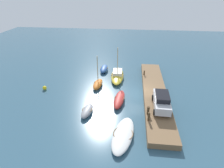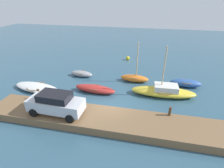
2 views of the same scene
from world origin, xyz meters
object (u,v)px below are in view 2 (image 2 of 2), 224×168
at_px(parked_car, 56,103).
at_px(marker_buoy, 128,58).
at_px(dinghy_grey, 82,74).
at_px(mooring_post_mid_west, 50,96).
at_px(mooring_post_west, 39,94).
at_px(rowboat_blue, 186,83).
at_px(rowboat_orange, 135,78).
at_px(sailboat_yellow, 164,91).
at_px(motorboat_white, 37,87).
at_px(rowboat_red, 95,89).
at_px(mooring_post_mid_east, 170,111).

height_order(parked_car, marker_buoy, parked_car).
xyz_separation_m(dinghy_grey, mooring_post_mid_west, (-0.24, -6.78, 0.77)).
relative_size(mooring_post_west, marker_buoy, 1.73).
bearing_deg(rowboat_blue, rowboat_orange, 179.35).
bearing_deg(sailboat_yellow, mooring_post_west, -161.07).
height_order(motorboat_white, marker_buoy, motorboat_white).
height_order(mooring_post_west, parked_car, parked_car).
height_order(rowboat_blue, motorboat_white, rowboat_blue).
relative_size(sailboat_yellow, parked_car, 1.44).
distance_m(rowboat_red, motorboat_white, 6.18).
bearing_deg(motorboat_white, rowboat_orange, 31.94).
bearing_deg(rowboat_blue, rowboat_red, -160.20).
bearing_deg(mooring_post_west, dinghy_grey, 78.79).
distance_m(dinghy_grey, mooring_post_mid_west, 6.83).
relative_size(motorboat_white, mooring_post_mid_east, 7.70).
xyz_separation_m(rowboat_orange, rowboat_red, (-3.70, -3.38, -0.05)).
bearing_deg(sailboat_yellow, mooring_post_mid_west, -158.98).
bearing_deg(rowboat_blue, marker_buoy, 135.06).
bearing_deg(mooring_post_west, mooring_post_mid_west, 0.00).
height_order(rowboat_orange, dinghy_grey, rowboat_orange).
distance_m(mooring_post_mid_west, parked_car, 2.15).
distance_m(rowboat_blue, mooring_post_mid_west, 13.98).
bearing_deg(dinghy_grey, mooring_post_mid_east, -28.06).
bearing_deg(mooring_post_mid_west, parked_car, -47.15).
bearing_deg(dinghy_grey, sailboat_yellow, -8.82).
distance_m(sailboat_yellow, rowboat_blue, 3.49).
height_order(rowboat_blue, marker_buoy, rowboat_blue).
relative_size(motorboat_white, parked_car, 1.28).
bearing_deg(mooring_post_mid_west, rowboat_red, 47.77).
bearing_deg(marker_buoy, rowboat_orange, -76.46).
relative_size(dinghy_grey, mooring_post_west, 3.01).
distance_m(mooring_post_west, parked_car, 2.99).
bearing_deg(parked_car, rowboat_orange, 59.00).
bearing_deg(rowboat_red, mooring_post_mid_east, -20.20).
relative_size(rowboat_blue, marker_buoy, 5.74).
bearing_deg(motorboat_white, dinghy_grey, 60.75).
xyz_separation_m(rowboat_red, sailboat_yellow, (6.82, 0.82, 0.11)).
xyz_separation_m(motorboat_white, mooring_post_mid_west, (3.10, -2.49, 0.82)).
distance_m(motorboat_white, marker_buoy, 14.03).
distance_m(dinghy_grey, rowboat_blue, 12.04).
bearing_deg(marker_buoy, rowboat_red, -100.38).
bearing_deg(rowboat_red, mooring_post_mid_west, -127.15).
bearing_deg(parked_car, motorboat_white, 139.95).
bearing_deg(mooring_post_mid_west, rowboat_blue, 28.38).
height_order(rowboat_orange, mooring_post_mid_east, rowboat_orange).
relative_size(mooring_post_west, parked_car, 0.22).
bearing_deg(rowboat_orange, mooring_post_west, -135.59).
relative_size(rowboat_blue, parked_car, 0.74).
height_order(rowboat_red, marker_buoy, rowboat_red).
height_order(mooring_post_west, mooring_post_mid_west, mooring_post_west).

